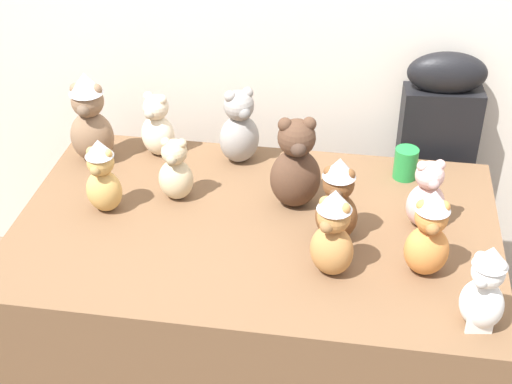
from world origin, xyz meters
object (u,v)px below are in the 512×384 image
Objects in this scene: display_table at (256,309)px; instrument_case at (431,182)px; teddy_bear_honey at (102,177)px; teddy_bear_caramel at (333,233)px; teddy_bear_chestnut at (337,200)px; party_cup_green at (406,163)px; teddy_bear_snow at (485,288)px; teddy_bear_ash at (239,128)px; teddy_bear_cocoa at (296,166)px; teddy_bear_blush at (427,196)px; teddy_bear_mocha at (90,119)px; teddy_bear_sand at (175,171)px; teddy_bear_ginger at (429,234)px; teddy_bear_cream at (157,126)px.

display_table is 1.40× the size of instrument_case.
teddy_bear_caramel reaches higher than teddy_bear_honey.
teddy_bear_chestnut reaches higher than teddy_bear_honey.
party_cup_green is at bearing 37.20° from display_table.
teddy_bear_caramel is (0.25, -0.20, 0.50)m from display_table.
party_cup_green is at bearing 136.64° from teddy_bear_snow.
display_table is at bearing 6.48° from teddy_bear_honey.
teddy_bear_cocoa is at bearing -81.23° from teddy_bear_ash.
teddy_bear_blush is at bearing 138.61° from teddy_bear_snow.
teddy_bear_mocha is 0.40m from teddy_bear_sand.
teddy_bear_sand is (-0.93, 0.46, -0.02)m from teddy_bear_snow.
teddy_bear_chestnut is at bearing 172.66° from teddy_bear_snow.
teddy_bear_chestnut is (-0.33, -0.64, 0.31)m from instrument_case.
teddy_bear_ginger is (0.51, -0.16, 0.50)m from display_table.
teddy_bear_cocoa is at bearing -139.77° from instrument_case.
teddy_bear_mocha reaches higher than teddy_bear_caramel.
teddy_bear_cream is at bearing 115.82° from teddy_bear_sand.
teddy_bear_ash is 1.16× the size of teddy_bear_cream.
teddy_bear_blush is 0.28m from party_cup_green.
teddy_bear_honey is 1.01m from party_cup_green.
instrument_case reaches higher than teddy_bear_cocoa.
teddy_bear_blush is 0.39m from teddy_bear_caramel.
teddy_bear_chestnut is (-0.40, 0.32, 0.01)m from teddy_bear_snow.
teddy_bear_cocoa is 0.73m from teddy_bear_snow.
instrument_case is 0.60m from teddy_bear_blush.
teddy_bear_cocoa is 0.61m from teddy_bear_honey.
instrument_case reaches higher than teddy_bear_honey.
teddy_bear_cream is (-0.29, 0.00, -0.02)m from teddy_bear_ash.
teddy_bear_caramel is at bearing -151.20° from teddy_bear_blush.
teddy_bear_sand is at bearing -30.83° from teddy_bear_mocha.
display_table is 0.71m from party_cup_green.
instrument_case is 3.83× the size of teddy_bear_caramel.
teddy_bear_ginger is at bearing -73.89° from teddy_bear_ash.
teddy_bear_cocoa is at bearing 50.25° from display_table.
teddy_bear_honey is 1.15× the size of teddy_bear_sand.
display_table is 5.88× the size of teddy_bear_honey.
display_table is 5.37× the size of teddy_bear_caramel.
teddy_bear_honey is at bearing -159.97° from party_cup_green.
teddy_bear_mocha is at bearing 174.98° from teddy_bear_caramel.
teddy_bear_caramel is (-0.27, -0.04, 0.00)m from teddy_bear_ginger.
teddy_bear_ash is (-0.22, 0.24, -0.02)m from teddy_bear_cocoa.
teddy_bear_ash is 1.25× the size of teddy_bear_sand.
teddy_bear_honey is at bearing -165.79° from teddy_bear_snow.
teddy_bear_ginger is 0.24m from teddy_bear_blush.
display_table is at bearing -23.54° from teddy_bear_cream.
teddy_bear_chestnut is (0.74, -0.03, 0.01)m from teddy_bear_honey.
instrument_case is at bearing 12.21° from teddy_bear_mocha.
teddy_bear_cocoa is at bearing 137.63° from teddy_bear_chestnut.
instrument_case is 1.01m from teddy_bear_snow.
teddy_bear_ash is 0.70m from teddy_bear_blush.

